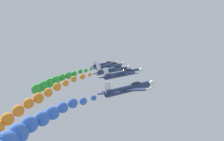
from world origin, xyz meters
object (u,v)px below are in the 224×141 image
at_px(airplane_left_inner, 110,66).
at_px(airplane_right_outer, 129,89).
at_px(airplane_lead, 105,64).
at_px(airplane_right_inner, 113,70).
at_px(airplane_left_outer, 123,74).

distance_m(airplane_left_inner, airplane_right_outer, 50.18).
bearing_deg(airplane_left_inner, airplane_right_outer, -40.35).
bearing_deg(airplane_left_inner, airplane_lead, 141.91).
bearing_deg(airplane_right_inner, airplane_right_outer, -40.10).
relative_size(airplane_lead, airplane_left_outer, 1.00).
distance_m(airplane_left_inner, airplane_left_outer, 32.74).
xyz_separation_m(airplane_left_inner, airplane_left_outer, (25.18, -20.50, 4.22)).
relative_size(airplane_right_inner, airplane_left_outer, 1.00).
xyz_separation_m(airplane_left_outer, airplane_right_outer, (12.85, -11.81, 1.15)).
bearing_deg(airplane_left_inner, airplane_right_inner, -40.88).
bearing_deg(airplane_left_outer, airplane_left_inner, 140.85).
height_order(airplane_left_inner, airplane_left_outer, airplane_left_outer).
distance_m(airplane_lead, airplane_left_inner, 16.20).
bearing_deg(airplane_lead, airplane_right_inner, -39.49).
height_order(airplane_right_inner, airplane_left_outer, airplane_left_outer).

